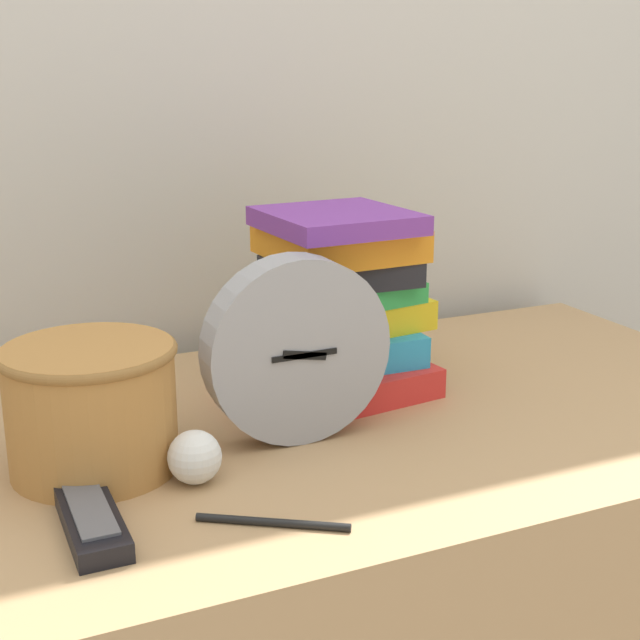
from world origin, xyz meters
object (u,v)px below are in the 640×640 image
tv_remote (91,519)px  basket (91,403)px  desk_clock (297,350)px  crumpled_paper_ball (195,457)px  book_stack (336,306)px  pen (273,522)px

tv_remote → basket: bearing=77.5°
desk_clock → crumpled_paper_ball: (-0.14, -0.06, -0.08)m
book_stack → tv_remote: book_stack is taller
basket → crumpled_paper_ball: 0.13m
tv_remote → crumpled_paper_ball: bearing=25.1°
book_stack → tv_remote: 0.46m
book_stack → crumpled_paper_ball: bearing=-142.9°
crumpled_paper_ball → pen: crumpled_paper_ball is taller
basket → pen: basket is taller
book_stack → pen: bearing=-124.3°
basket → crumpled_paper_ball: size_ratio=3.28×
book_stack → basket: 0.36m
book_stack → pen: (-0.21, -0.31, -0.11)m
crumpled_paper_ball → pen: size_ratio=0.44×
desk_clock → crumpled_paper_ball: 0.17m
desk_clock → tv_remote: (-0.26, -0.12, -0.10)m
tv_remote → pen: size_ratio=1.17×
tv_remote → book_stack: bearing=33.6°
desk_clock → tv_remote: desk_clock is taller
desk_clock → crumpled_paper_ball: size_ratio=3.82×
book_stack → crumpled_paper_ball: size_ratio=4.70×
book_stack → pen: size_ratio=2.06×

